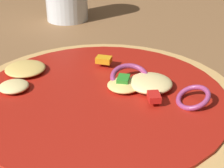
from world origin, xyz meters
The scene contains 2 objects.
dining_table centered at (0.00, 0.00, 0.01)m, with size 1.18×1.06×0.03m.
pizza centered at (0.03, 0.01, 0.04)m, with size 0.29×0.29×0.03m.
Camera 1 is at (0.21, -0.23, 0.21)m, focal length 53.31 mm.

